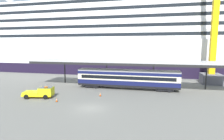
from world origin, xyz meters
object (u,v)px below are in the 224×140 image
at_px(cruise_ship, 118,41).
at_px(dockside_crane, 219,10).
at_px(service_truck, 41,92).
at_px(traffic_cone_near, 100,94).
at_px(traffic_cone_mid, 57,100).
at_px(train_carriage, 127,78).

relative_size(cruise_ship, dockside_crane, 2.88).
bearing_deg(service_truck, dockside_crane, 31.05).
bearing_deg(dockside_crane, traffic_cone_near, -144.38).
distance_m(cruise_ship, traffic_cone_mid, 43.82).
height_order(service_truck, dockside_crane, dockside_crane).
distance_m(traffic_cone_near, dockside_crane, 33.45).
relative_size(service_truck, traffic_cone_near, 7.96).
xyz_separation_m(cruise_ship, service_truck, (-5.72, -40.86, -10.14)).
height_order(cruise_ship, service_truck, cruise_ship).
relative_size(traffic_cone_near, traffic_cone_mid, 1.11).
bearing_deg(service_truck, train_carriage, 35.86).
distance_m(cruise_ship, service_truck, 42.49).
bearing_deg(traffic_cone_near, cruise_ship, 96.30).
bearing_deg(traffic_cone_near, dockside_crane, 35.62).
bearing_deg(traffic_cone_near, traffic_cone_mid, -141.13).
relative_size(train_carriage, service_truck, 3.85).
bearing_deg(traffic_cone_mid, dockside_crane, 36.30).
height_order(traffic_cone_near, dockside_crane, dockside_crane).
distance_m(cruise_ship, train_carriage, 33.11).
xyz_separation_m(service_truck, traffic_cone_mid, (3.88, -1.57, -0.69)).
xyz_separation_m(train_carriage, dockside_crane, (19.52, 10.09, 14.93)).
xyz_separation_m(cruise_ship, traffic_cone_mid, (-1.84, -42.43, -10.82)).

